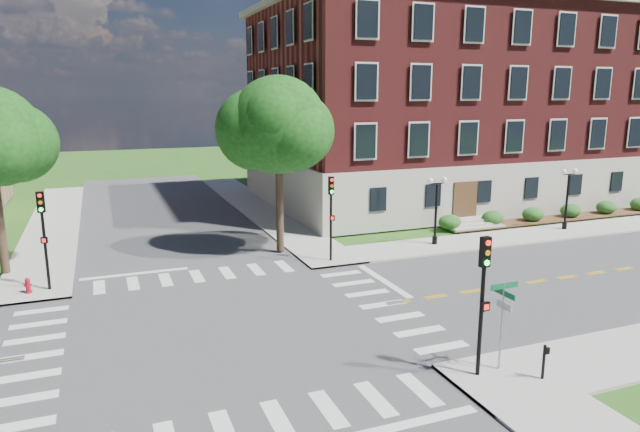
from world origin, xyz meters
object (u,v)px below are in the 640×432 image
object	(u,v)px
traffic_signal_ne	(331,207)
push_button_post	(544,360)
street_sign_pole	(503,309)
traffic_signal_nw	(43,228)
fire_hydrant	(28,286)
twin_lamp_west	(436,206)
traffic_signal_se	(483,288)
twin_lamp_east	(567,195)

from	to	relation	value
traffic_signal_ne	push_button_post	size ratio (longest dim) A/B	4.00
traffic_signal_ne	street_sign_pole	xyz separation A→B (m)	(0.47, -14.10, -0.88)
traffic_signal_nw	street_sign_pole	world-z (taller)	traffic_signal_nw
street_sign_pole	fire_hydrant	distance (m)	21.52
twin_lamp_west	traffic_signal_se	bearing A→B (deg)	-117.63
twin_lamp_east	push_button_post	distance (m)	23.48
twin_lamp_east	traffic_signal_ne	bearing A→B (deg)	-176.42
traffic_signal_se	fire_hydrant	bearing A→B (deg)	135.98
traffic_signal_nw	twin_lamp_west	distance (m)	22.03
traffic_signal_ne	street_sign_pole	distance (m)	14.14
traffic_signal_se	traffic_signal_nw	size ratio (longest dim) A/B	1.00
twin_lamp_east	push_button_post	xyz separation A→B (m)	(-16.75, -16.36, -1.73)
street_sign_pole	push_button_post	bearing A→B (deg)	-51.70
twin_lamp_west	street_sign_pole	world-z (taller)	twin_lamp_west
twin_lamp_west	push_button_post	distance (m)	17.40
traffic_signal_se	twin_lamp_west	distance (m)	17.14
traffic_signal_nw	street_sign_pole	size ratio (longest dim) A/B	1.55
traffic_signal_nw	twin_lamp_west	size ratio (longest dim) A/B	1.13
fire_hydrant	traffic_signal_se	bearing A→B (deg)	-44.02
twin_lamp_west	twin_lamp_east	bearing A→B (deg)	0.86
traffic_signal_se	street_sign_pole	bearing A→B (deg)	6.07
traffic_signal_ne	fire_hydrant	size ratio (longest dim) A/B	6.40
traffic_signal_nw	fire_hydrant	distance (m)	2.87
traffic_signal_se	push_button_post	xyz separation A→B (m)	(1.84, -1.03, -2.39)
twin_lamp_west	push_button_post	bearing A→B (deg)	-110.64
traffic_signal_se	traffic_signal_nw	world-z (taller)	same
twin_lamp_east	push_button_post	bearing A→B (deg)	-135.68
twin_lamp_east	fire_hydrant	world-z (taller)	twin_lamp_east
fire_hydrant	twin_lamp_east	bearing A→B (deg)	1.48
traffic_signal_se	twin_lamp_east	bearing A→B (deg)	39.51
twin_lamp_east	push_button_post	size ratio (longest dim) A/B	3.53
traffic_signal_ne	street_sign_pole	size ratio (longest dim) A/B	1.55
twin_lamp_east	street_sign_pole	xyz separation A→B (m)	(-17.65, -15.23, -0.21)
traffic_signal_se	fire_hydrant	size ratio (longest dim) A/B	6.40
twin_lamp_east	fire_hydrant	distance (m)	33.64
traffic_signal_nw	twin_lamp_east	size ratio (longest dim) A/B	1.13
street_sign_pole	traffic_signal_nw	bearing A→B (deg)	135.88
traffic_signal_nw	traffic_signal_se	bearing A→B (deg)	-46.19
traffic_signal_nw	push_button_post	xyz separation A→B (m)	(15.91, -15.69, -2.39)
traffic_signal_se	twin_lamp_west	xyz separation A→B (m)	(7.95, 15.18, -0.66)
traffic_signal_ne	street_sign_pole	bearing A→B (deg)	-88.09
traffic_signal_se	traffic_signal_ne	world-z (taller)	same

